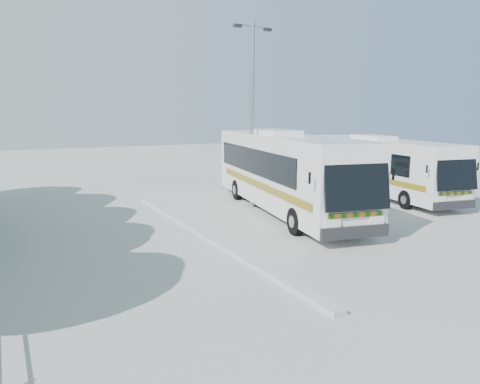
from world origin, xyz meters
TOP-DOWN VIEW (x-y plane):
  - ground at (0.00, 0.00)m, footprint 100.00×100.00m
  - kerb_divider at (-2.30, 2.00)m, footprint 0.40×16.00m
  - coach_main at (2.80, 4.41)m, footprint 4.87×13.25m
  - coach_adjacent at (9.99, 5.54)m, footprint 4.08×11.60m
  - lamppost at (2.00, 6.07)m, footprint 2.15×0.51m

SIDE VIEW (x-z plane):
  - ground at x=0.00m, z-range 0.00..0.00m
  - kerb_divider at x=-2.30m, z-range 0.00..0.15m
  - coach_adjacent at x=9.99m, z-range 0.15..3.31m
  - coach_main at x=2.80m, z-range 0.17..3.78m
  - lamppost at x=2.00m, z-range 0.46..9.27m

